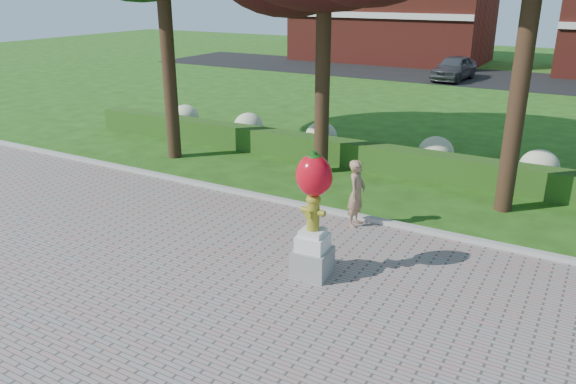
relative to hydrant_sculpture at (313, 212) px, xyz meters
The scene contains 10 objects.
ground 1.64m from the hydrant_sculpture, behind, with size 100.00×100.00×0.00m, color #244912.
walkway 4.23m from the hydrant_sculpture, 102.69° to the right, with size 40.00×14.00×0.04m, color gray.
curb 3.48m from the hydrant_sculpture, 105.84° to the left, with size 40.00×0.18×0.15m, color #ADADA5.
lawn_hedge 7.22m from the hydrant_sculpture, 97.06° to the left, with size 24.00×0.70×0.80m, color #204A15.
hydrangea_row 8.15m from the hydrant_sculpture, 92.17° to the left, with size 20.10×1.10×0.99m.
street 28.14m from the hydrant_sculpture, 91.79° to the left, with size 50.00×8.00×0.02m, color black.
building_left 35.85m from the hydrant_sculpture, 107.69° to the left, with size 14.00×8.00×7.00m, color maroon.
hydrant_sculpture is the anchor object (origin of this frame).
woman 2.76m from the hydrant_sculpture, 95.15° to the left, with size 0.59×0.39×1.62m, color #A0785B.
parked_car 26.58m from the hydrant_sculpture, 98.57° to the left, with size 1.74×4.33×1.47m, color #414348.
Camera 1 is at (5.38, -8.91, 5.41)m, focal length 35.00 mm.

